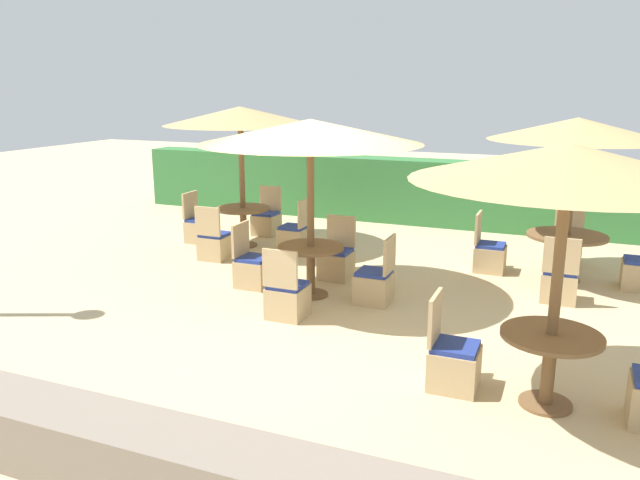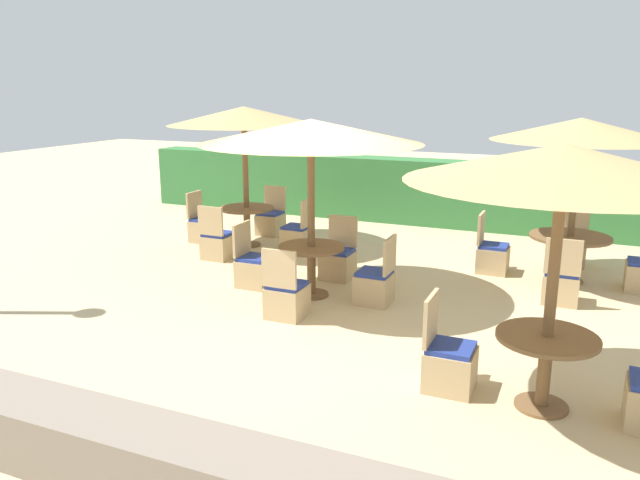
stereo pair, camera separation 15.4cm
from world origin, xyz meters
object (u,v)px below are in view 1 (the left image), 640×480
parasol_center (310,132)px  patio_chair_center_east (375,284)px  round_table_back_left (243,217)px  patio_chair_back_left_south (215,244)px  parasol_front_right (569,163)px  patio_chair_back_left_west (200,228)px  patio_chair_front_right_west (453,362)px  patio_chair_center_north (337,261)px  patio_chair_back_left_east (294,236)px  patio_chair_center_south (287,298)px  parasol_back_left (240,116)px  round_table_back_right (566,243)px  round_table_center (311,259)px  round_table_front_right (550,353)px  patio_chair_back_right_north (567,247)px  patio_chair_back_right_west (489,255)px  patio_chair_back_right_south (559,283)px  patio_chair_center_west (253,269)px  parasol_back_right (578,130)px  patio_chair_back_left_north (267,221)px

parasol_center → patio_chair_center_east: parasol_center is taller
round_table_back_left → patio_chair_back_left_south: size_ratio=1.05×
round_table_back_left → parasol_front_right: bearing=-36.9°
parasol_center → patio_chair_back_left_west: bearing=147.1°
patio_chair_front_right_west → round_table_back_left: patio_chair_front_right_west is taller
patio_chair_center_north → patio_chair_back_left_south: bearing=-4.8°
patio_chair_back_left_east → patio_chair_center_south: bearing=-157.0°
patio_chair_center_south → round_table_back_left: patio_chair_center_south is taller
parasol_back_left → parasol_center: bearing=-43.0°
round_table_back_left → patio_chair_center_south: bearing=-52.5°
round_table_back_right → round_table_center: 3.86m
round_table_front_right → parasol_back_left: parasol_back_left is taller
parasol_front_right → parasol_back_left: (-5.41, 4.06, 0.09)m
round_table_center → patio_chair_center_east: (0.92, 0.05, -0.27)m
parasol_front_right → patio_chair_back_left_south: parasol_front_right is taller
patio_chair_center_north → patio_chair_back_left_west: 3.33m
patio_chair_back_right_north → round_table_center: (-3.26, -3.09, 0.27)m
patio_chair_center_east → round_table_back_left: size_ratio=0.95×
round_table_back_right → patio_chair_back_right_west: (-1.11, 0.04, -0.31)m
parasol_front_right → round_table_front_right: bearing=0.0°
patio_chair_back_right_south → patio_chair_center_west: bearing=-166.4°
round_table_front_right → patio_chair_center_east: 3.09m
round_table_back_right → round_table_back_left: size_ratio=1.19×
parasol_back_right → round_table_back_right: (-0.00, 0.00, -1.67)m
parasol_back_right → patio_chair_back_left_south: size_ratio=2.70×
round_table_back_right → patio_chair_back_right_south: size_ratio=1.25×
round_table_front_right → patio_chair_back_left_south: bearing=150.3°
parasol_front_right → patio_chair_back_left_north: size_ratio=2.87×
parasol_back_right → round_table_back_left: 5.71m
parasol_back_left → patio_chair_back_right_south: bearing=-10.5°
patio_chair_back_left_east → round_table_back_right: bearing=-90.2°
parasol_front_right → patio_chair_center_south: (-3.15, 1.11, -1.97)m
round_table_front_right → patio_chair_center_west: (-4.14, 2.05, -0.26)m
patio_chair_center_west → patio_chair_back_left_south: size_ratio=1.00×
patio_chair_back_right_north → patio_chair_center_west: size_ratio=1.00×
patio_chair_back_right_north → patio_chair_back_left_south: size_ratio=1.00×
patio_chair_front_right_west → patio_chair_back_left_north: same height
patio_chair_center_south → patio_chair_back_left_west: 4.29m
patio_chair_center_north → patio_chair_back_left_west: same height
round_table_center → patio_chair_center_south: size_ratio=0.98×
parasol_front_right → round_table_back_right: (0.04, 4.09, -1.66)m
patio_chair_back_right_south → parasol_back_left: bearing=169.5°
round_table_back_right → patio_chair_center_east: 3.11m
round_table_front_right → patio_chair_back_right_west: 4.28m
patio_chair_back_left_south → parasol_center: bearing=-26.1°
patio_chair_center_east → patio_chair_center_west: bearing=90.0°
patio_chair_center_south → patio_chair_center_east: same height
parasol_back_right → patio_chair_back_right_south: parasol_back_right is taller
patio_chair_center_south → patio_chair_front_right_west: bearing=-25.4°
patio_chair_back_left_north → round_table_front_right: bearing=137.3°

